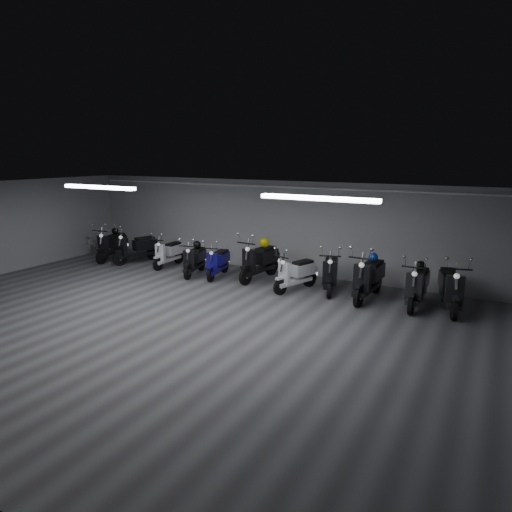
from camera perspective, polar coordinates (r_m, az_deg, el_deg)
The scene contains 23 objects.
floor at distance 10.04m, azimuth -11.08°, elevation -8.19°, with size 14.00×10.00×0.01m, color #3E3E41.
ceiling at distance 9.41m, azimuth -11.83°, elevation 7.99°, with size 14.00×10.00×0.01m, color gray.
back_wall at distance 13.74m, azimuth 2.22°, elevation 3.83°, with size 14.00×0.01×2.80m, color gray.
fluor_strip_left at distance 12.24m, azimuth -19.50°, elevation 8.30°, with size 2.40×0.18×0.08m, color white.
fluor_strip_right at distance 8.72m, azimuth 7.95°, elevation 7.34°, with size 2.40×0.18×0.08m, color white.
conduit at distance 13.52m, azimuth 2.10°, elevation 8.89°, with size 0.05×0.05×13.60m, color white.
scooter_0 at distance 16.02m, azimuth -18.06°, elevation 1.92°, with size 0.62×1.85×1.38m, color black, non-canonical shape.
scooter_1 at distance 15.36m, azimuth -15.09°, elevation 1.63°, with size 0.61×1.83×1.36m, color black, non-canonical shape.
scooter_2 at distance 14.60m, azimuth -11.19°, elevation 0.93°, with size 0.54×1.61×1.20m, color silver, non-canonical shape.
scooter_3 at distance 13.47m, azimuth -7.91°, elevation 0.12°, with size 0.55×1.65×1.23m, color black, non-canonical shape.
scooter_4 at distance 13.16m, azimuth -4.92°, elevation -0.16°, with size 0.54×1.62×1.20m, color navy, non-canonical shape.
scooter_5 at distance 12.80m, azimuth 0.42°, elevation 0.12°, with size 0.66×1.97×1.47m, color black, non-canonical shape.
scooter_6 at distance 11.83m, azimuth 5.11°, elevation -1.54°, with size 0.56×1.68×1.25m, color silver, non-canonical shape.
scooter_7 at distance 11.90m, azimuth 9.56°, elevation -1.34°, with size 0.61×1.82×1.35m, color black, non-canonical shape.
scooter_8 at distance 11.37m, azimuth 14.29°, elevation -1.89°, with size 0.66×1.99×1.48m, color black, non-canonical shape.
scooter_9 at distance 11.18m, azimuth 20.03°, elevation -2.82°, with size 0.61×1.84×1.37m, color black, non-canonical shape.
bicycle at distance 16.90m, azimuth -20.00°, elevation 2.02°, with size 0.66×1.86×1.20m, color silver.
scooter_10 at distance 11.22m, azimuth 23.75°, elevation -2.95°, with size 0.64×1.92×1.43m, color black, non-canonical shape.
helmet_0 at distance 11.56m, azimuth 14.81°, elevation -0.17°, with size 0.24×0.24×0.24m, color navy.
helmet_1 at distance 11.36m, azimuth 20.36°, elevation -1.14°, with size 0.23×0.23×0.23m, color black.
helmet_2 at distance 12.96m, azimuth 1.12°, elevation 1.72°, with size 0.29×0.29×0.29m, color #BCB30B.
helmet_3 at distance 16.18m, azimuth -17.62°, elevation 3.07°, with size 0.24×0.24×0.24m, color black.
helmet_4 at distance 13.62m, azimuth -7.58°, elevation 1.44°, with size 0.25×0.25×0.25m, color black.
Camera 1 is at (6.15, -7.09, 3.57)m, focal length 31.20 mm.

